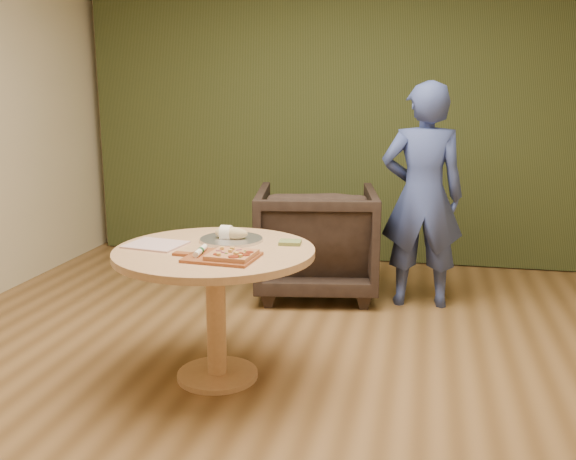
% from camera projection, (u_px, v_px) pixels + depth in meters
% --- Properties ---
extents(room_shell, '(5.04, 6.04, 2.84)m').
position_uv_depth(room_shell, '(267.00, 130.00, 3.08)').
color(room_shell, olive).
rests_on(room_shell, ground).
extents(curtain, '(4.80, 0.14, 2.78)m').
position_uv_depth(curtain, '(344.00, 110.00, 5.85)').
color(curtain, '#2B3417').
rests_on(curtain, ground).
extents(pedestal_table, '(1.09, 1.09, 0.75)m').
position_uv_depth(pedestal_table, '(215.00, 274.00, 3.49)').
color(pedestal_table, tan).
rests_on(pedestal_table, ground).
extents(pizza_paddle, '(0.46, 0.31, 0.01)m').
position_uv_depth(pizza_paddle, '(220.00, 257.00, 3.26)').
color(pizza_paddle, brown).
rests_on(pizza_paddle, pedestal_table).
extents(flatbread_pizza, '(0.24, 0.24, 0.04)m').
position_uv_depth(flatbread_pizza, '(232.00, 255.00, 3.23)').
color(flatbread_pizza, '#BB7B49').
rests_on(flatbread_pizza, pizza_paddle).
extents(cutlery_roll, '(0.04, 0.20, 0.03)m').
position_uv_depth(cutlery_roll, '(200.00, 251.00, 3.30)').
color(cutlery_roll, white).
rests_on(cutlery_roll, pizza_paddle).
extents(newspaper, '(0.34, 0.30, 0.01)m').
position_uv_depth(newspaper, '(156.00, 245.00, 3.53)').
color(newspaper, white).
rests_on(newspaper, pedestal_table).
extents(serving_tray, '(0.36, 0.36, 0.02)m').
position_uv_depth(serving_tray, '(231.00, 239.00, 3.64)').
color(serving_tray, silver).
rests_on(serving_tray, pedestal_table).
extents(bread_roll, '(0.19, 0.09, 0.09)m').
position_uv_depth(bread_roll, '(230.00, 233.00, 3.63)').
color(bread_roll, '#D2BA80').
rests_on(bread_roll, serving_tray).
extents(green_packet, '(0.13, 0.11, 0.02)m').
position_uv_depth(green_packet, '(290.00, 242.00, 3.56)').
color(green_packet, '#53642D').
rests_on(green_packet, pedestal_table).
extents(armchair, '(1.04, 0.99, 0.94)m').
position_uv_depth(armchair, '(316.00, 235.00, 5.02)').
color(armchair, black).
rests_on(armchair, ground).
extents(person_standing, '(0.64, 0.45, 1.65)m').
position_uv_depth(person_standing, '(422.00, 196.00, 4.67)').
color(person_standing, '#364688').
rests_on(person_standing, ground).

